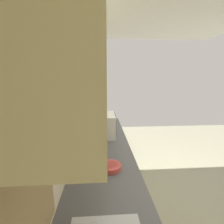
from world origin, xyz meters
name	(u,v)px	position (x,y,z in m)	size (l,w,h in m)	color
ground_plane	(181,197)	(0.00, 0.00, 0.00)	(6.84, 6.84, 0.00)	gray
wall_back	(73,109)	(0.00, 1.51, 1.34)	(4.39, 0.12, 2.68)	beige
counter_run	(104,196)	(-0.43, 1.14, 0.45)	(3.41, 0.65, 0.89)	beige
upper_cabinets	(85,56)	(-0.43, 1.30, 1.91)	(2.47, 0.31, 0.73)	#F6E9B5
window_back_wall	(25,200)	(-1.38, 1.44, 1.27)	(0.52, 0.02, 0.61)	#997A4C
oven_range	(102,133)	(1.58, 1.15, 0.46)	(0.63, 0.62, 1.07)	black
microwave	(102,124)	(0.30, 1.16, 1.05)	(0.49, 0.39, 0.31)	white
bowl	(111,166)	(-0.60, 1.08, 0.92)	(0.19, 0.19, 0.04)	#D84C47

